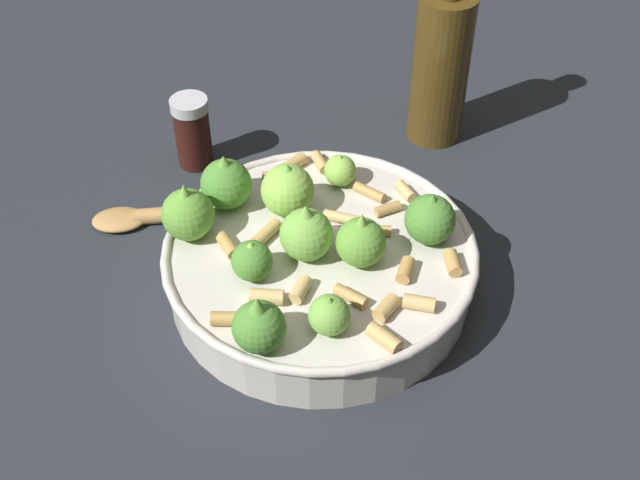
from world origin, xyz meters
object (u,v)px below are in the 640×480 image
object	(u,v)px
cooking_pan	(316,258)
olive_oil_bottle	(441,64)
pepper_shaker	(192,132)
wooden_spoon	(194,213)

from	to	relation	value
cooking_pan	olive_oil_bottle	world-z (taller)	olive_oil_bottle
olive_oil_bottle	pepper_shaker	bearing A→B (deg)	-108.71
cooking_pan	pepper_shaker	world-z (taller)	cooking_pan
pepper_shaker	olive_oil_bottle	size ratio (longest dim) A/B	0.37
cooking_pan	olive_oil_bottle	bearing A→B (deg)	120.67
cooking_pan	pepper_shaker	distance (m)	0.22
pepper_shaker	olive_oil_bottle	distance (m)	0.27
pepper_shaker	olive_oil_bottle	world-z (taller)	olive_oil_bottle
pepper_shaker	wooden_spoon	bearing A→B (deg)	-25.05
pepper_shaker	wooden_spoon	world-z (taller)	pepper_shaker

